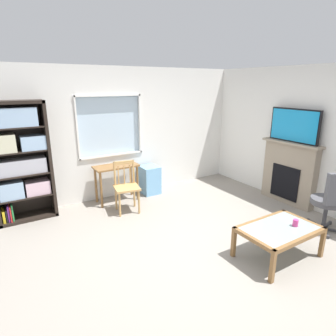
% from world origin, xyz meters
% --- Properties ---
extents(ground, '(6.08, 6.01, 0.02)m').
position_xyz_m(ground, '(0.00, 0.00, -0.01)').
color(ground, gray).
extents(wall_back_with_window, '(5.08, 0.15, 2.53)m').
position_xyz_m(wall_back_with_window, '(0.03, 2.50, 1.25)').
color(wall_back_with_window, silver).
rests_on(wall_back_with_window, ground).
extents(wall_right, '(0.12, 5.21, 2.53)m').
position_xyz_m(wall_right, '(2.60, 0.00, 1.26)').
color(wall_right, silver).
rests_on(wall_right, ground).
extents(bookshelf, '(0.90, 0.38, 1.96)m').
position_xyz_m(bookshelf, '(-1.91, 2.26, 1.06)').
color(bookshelf, black).
rests_on(bookshelf, ground).
extents(desk_under_window, '(0.83, 0.40, 0.72)m').
position_xyz_m(desk_under_window, '(-0.32, 2.15, 0.58)').
color(desk_under_window, brown).
rests_on(desk_under_window, ground).
extents(wooden_chair, '(0.49, 0.47, 0.90)m').
position_xyz_m(wooden_chair, '(-0.34, 1.64, 0.46)').
color(wooden_chair, tan).
rests_on(wooden_chair, ground).
extents(plastic_drawer_unit, '(0.35, 0.40, 0.58)m').
position_xyz_m(plastic_drawer_unit, '(0.42, 2.20, 0.29)').
color(plastic_drawer_unit, '#72ADDB').
rests_on(plastic_drawer_unit, ground).
extents(fireplace, '(0.26, 1.15, 1.18)m').
position_xyz_m(fireplace, '(2.45, 0.39, 0.59)').
color(fireplace, gray).
rests_on(fireplace, ground).
extents(tv, '(0.06, 0.96, 0.60)m').
position_xyz_m(tv, '(2.43, 0.39, 1.48)').
color(tv, black).
rests_on(tv, fireplace).
extents(office_chair, '(0.60, 0.62, 1.00)m').
position_xyz_m(office_chair, '(1.95, -0.71, 0.55)').
color(office_chair, '#4C4C51').
rests_on(office_chair, ground).
extents(coffee_table, '(1.03, 0.67, 0.42)m').
position_xyz_m(coffee_table, '(0.76, -0.72, 0.37)').
color(coffee_table, '#8C9E99').
rests_on(coffee_table, ground).
extents(sippy_cup, '(0.07, 0.07, 0.09)m').
position_xyz_m(sippy_cup, '(0.97, -0.80, 0.47)').
color(sippy_cup, '#DB3D84').
rests_on(sippy_cup, coffee_table).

